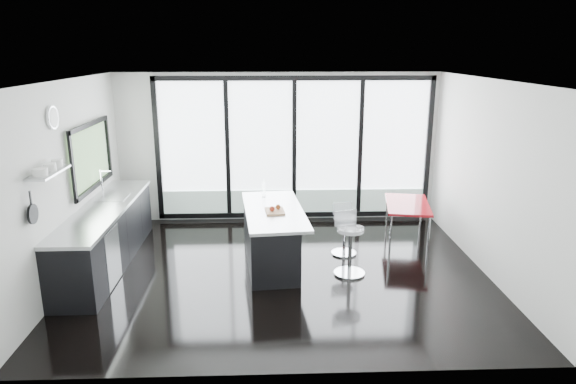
{
  "coord_description": "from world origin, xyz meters",
  "views": [
    {
      "loc": [
        -0.18,
        -7.04,
        3.21
      ],
      "look_at": [
        0.1,
        0.3,
        1.15
      ],
      "focal_mm": 32.0,
      "sensor_mm": 36.0,
      "label": 1
    }
  ],
  "objects_px": {
    "bar_stool_near": "(350,251)",
    "bar_stool_far": "(344,235)",
    "island": "(270,235)",
    "red_table": "(406,222)"
  },
  "relations": [
    {
      "from": "island",
      "to": "bar_stool_near",
      "type": "xyz_separation_m",
      "value": [
        1.17,
        -0.54,
        -0.07
      ]
    },
    {
      "from": "bar_stool_far",
      "to": "island",
      "type": "bearing_deg",
      "value": -178.07
    },
    {
      "from": "bar_stool_near",
      "to": "bar_stool_far",
      "type": "distance_m",
      "value": 0.78
    },
    {
      "from": "bar_stool_near",
      "to": "bar_stool_far",
      "type": "xyz_separation_m",
      "value": [
        0.03,
        0.77,
        -0.04
      ]
    },
    {
      "from": "island",
      "to": "red_table",
      "type": "height_order",
      "value": "island"
    },
    {
      "from": "island",
      "to": "bar_stool_far",
      "type": "height_order",
      "value": "island"
    },
    {
      "from": "bar_stool_far",
      "to": "red_table",
      "type": "distance_m",
      "value": 1.3
    },
    {
      "from": "island",
      "to": "red_table",
      "type": "bearing_deg",
      "value": 19.2
    },
    {
      "from": "red_table",
      "to": "island",
      "type": "bearing_deg",
      "value": -160.8
    },
    {
      "from": "bar_stool_near",
      "to": "bar_stool_far",
      "type": "relative_size",
      "value": 1.13
    }
  ]
}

